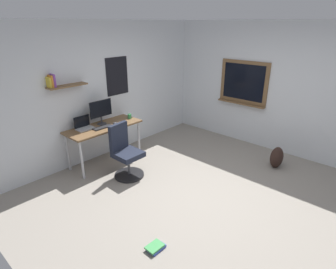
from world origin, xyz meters
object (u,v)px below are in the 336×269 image
(backpack, at_px, (277,157))
(desk, at_px, (104,130))
(monitor_primary, at_px, (101,111))
(keyboard, at_px, (103,127))
(computer_mouse, at_px, (115,123))
(coffee_mug, at_px, (130,116))
(office_chair, at_px, (125,154))
(book_stack_on_floor, at_px, (156,247))
(laptop, at_px, (84,126))

(backpack, bearing_deg, desk, 128.32)
(monitor_primary, height_order, backpack, monitor_primary)
(keyboard, distance_m, backpack, 3.28)
(computer_mouse, distance_m, backpack, 3.11)
(monitor_primary, relative_size, coffee_mug, 5.04)
(office_chair, distance_m, coffee_mug, 1.03)
(computer_mouse, distance_m, book_stack_on_floor, 2.64)
(laptop, height_order, computer_mouse, laptop)
(desk, height_order, laptop, laptop)
(keyboard, distance_m, book_stack_on_floor, 2.52)
(office_chair, distance_m, monitor_primary, 1.00)
(laptop, xyz_separation_m, computer_mouse, (0.53, -0.22, -0.04))
(desk, bearing_deg, keyboard, -134.20)
(coffee_mug, xyz_separation_m, book_stack_on_floor, (-1.59, -2.29, -0.77))
(laptop, xyz_separation_m, backpack, (2.33, -2.69, -0.60))
(coffee_mug, bearing_deg, keyboard, -175.83)
(monitor_primary, distance_m, coffee_mug, 0.63)
(backpack, bearing_deg, keyboard, 130.12)
(coffee_mug, bearing_deg, backpack, -61.00)
(desk, distance_m, office_chair, 0.74)
(laptop, bearing_deg, keyboard, -40.81)
(laptop, relative_size, monitor_primary, 0.67)
(coffee_mug, distance_m, backpack, 2.94)
(desk, relative_size, keyboard, 3.86)
(laptop, distance_m, monitor_primary, 0.42)
(office_chair, xyz_separation_m, coffee_mug, (0.68, 0.66, 0.39))
(keyboard, distance_m, computer_mouse, 0.28)
(keyboard, bearing_deg, coffee_mug, 4.17)
(laptop, distance_m, computer_mouse, 0.57)
(laptop, xyz_separation_m, monitor_primary, (0.36, -0.05, 0.22))
(book_stack_on_floor, bearing_deg, laptop, 75.14)
(computer_mouse, bearing_deg, coffee_mug, 7.03)
(coffee_mug, xyz_separation_m, backpack, (1.40, -2.52, -0.59))
(office_chair, xyz_separation_m, backpack, (2.08, -1.86, -0.20))
(desk, relative_size, book_stack_on_floor, 6.17)
(office_chair, distance_m, computer_mouse, 0.76)
(desk, xyz_separation_m, book_stack_on_floor, (-0.97, -2.31, -0.64))
(office_chair, bearing_deg, backpack, -41.77)
(desk, height_order, backpack, desk)
(laptop, distance_m, keyboard, 0.33)
(office_chair, height_order, laptop, laptop)
(desk, height_order, book_stack_on_floor, desk)
(office_chair, distance_m, laptop, 0.95)
(backpack, distance_m, book_stack_on_floor, 3.00)
(office_chair, bearing_deg, keyboard, 90.26)
(monitor_primary, bearing_deg, office_chair, -97.61)
(keyboard, bearing_deg, backpack, -49.88)
(keyboard, bearing_deg, computer_mouse, 0.00)
(computer_mouse, height_order, backpack, computer_mouse)
(desk, distance_m, book_stack_on_floor, 2.59)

